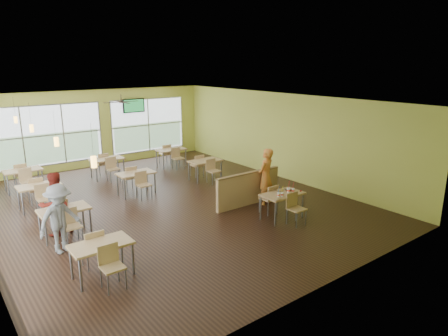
# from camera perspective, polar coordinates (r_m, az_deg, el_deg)

# --- Properties ---
(room) EXTENTS (12.00, 12.04, 3.20)m
(room) POSITION_cam_1_polar(r_m,az_deg,el_deg) (12.17, -8.42, 1.94)
(room) COLOR black
(room) RESTS_ON ground
(window_bays) EXTENTS (9.24, 10.24, 2.38)m
(window_bays) POSITION_cam_1_polar(r_m,az_deg,el_deg) (14.10, -24.10, 2.06)
(window_bays) COLOR white
(window_bays) RESTS_ON room
(main_table) EXTENTS (1.22, 1.52, 0.87)m
(main_table) POSITION_cam_1_polar(r_m,az_deg,el_deg) (11.31, 8.32, -4.18)
(main_table) COLOR tan
(main_table) RESTS_ON floor
(half_wall_divider) EXTENTS (2.40, 0.14, 1.04)m
(half_wall_divider) POSITION_cam_1_polar(r_m,az_deg,el_deg) (12.33, 3.49, -2.93)
(half_wall_divider) COLOR tan
(half_wall_divider) RESTS_ON floor
(dining_tables) EXTENTS (6.92, 8.72, 0.87)m
(dining_tables) POSITION_cam_1_polar(r_m,az_deg,el_deg) (13.48, -15.74, -1.44)
(dining_tables) COLOR tan
(dining_tables) RESTS_ON floor
(pendant_lights) EXTENTS (0.11, 7.31, 0.86)m
(pendant_lights) POSITION_cam_1_polar(r_m,az_deg,el_deg) (11.50, -24.37, 4.35)
(pendant_lights) COLOR #2D2119
(pendant_lights) RESTS_ON ceiling
(ceiling_fan) EXTENTS (1.25, 1.25, 0.29)m
(ceiling_fan) POSITION_cam_1_polar(r_m,az_deg,el_deg) (14.63, -14.47, 9.15)
(ceiling_fan) COLOR #2D2119
(ceiling_fan) RESTS_ON ceiling
(tv_backwall) EXTENTS (1.00, 0.07, 0.60)m
(tv_backwall) POSITION_cam_1_polar(r_m,az_deg,el_deg) (18.04, -12.77, 8.69)
(tv_backwall) COLOR black
(tv_backwall) RESTS_ON wall_back
(man_plaid) EXTENTS (0.75, 0.61, 1.76)m
(man_plaid) POSITION_cam_1_polar(r_m,az_deg,el_deg) (12.36, 5.98, -1.22)
(man_plaid) COLOR #E44B19
(man_plaid) RESTS_ON floor
(patron_maroon) EXTENTS (0.92, 0.79, 1.65)m
(patron_maroon) POSITION_cam_1_polar(r_m,az_deg,el_deg) (11.01, -23.02, -4.74)
(patron_maroon) COLOR maroon
(patron_maroon) RESTS_ON floor
(patron_grey) EXTENTS (1.20, 0.91, 1.65)m
(patron_grey) POSITION_cam_1_polar(r_m,az_deg,el_deg) (9.96, -22.42, -6.71)
(patron_grey) COLOR slate
(patron_grey) RESTS_ON floor
(cup_blue) EXTENTS (0.09, 0.09, 0.33)m
(cup_blue) POSITION_cam_1_polar(r_m,az_deg,el_deg) (10.95, 7.79, -3.78)
(cup_blue) COLOR white
(cup_blue) RESTS_ON main_table
(cup_yellow) EXTENTS (0.09, 0.09, 0.32)m
(cup_yellow) POSITION_cam_1_polar(r_m,az_deg,el_deg) (10.98, 8.29, -3.74)
(cup_yellow) COLOR white
(cup_yellow) RESTS_ON main_table
(cup_red_near) EXTENTS (0.10, 0.10, 0.38)m
(cup_red_near) POSITION_cam_1_polar(r_m,az_deg,el_deg) (11.33, 9.22, -3.14)
(cup_red_near) COLOR white
(cup_red_near) RESTS_ON main_table
(cup_red_far) EXTENTS (0.09, 0.09, 0.34)m
(cup_red_far) POSITION_cam_1_polar(r_m,az_deg,el_deg) (11.35, 9.83, -3.17)
(cup_red_far) COLOR white
(cup_red_far) RESTS_ON main_table
(food_basket) EXTENTS (0.26, 0.26, 0.06)m
(food_basket) POSITION_cam_1_polar(r_m,az_deg,el_deg) (11.58, 9.26, -2.97)
(food_basket) COLOR black
(food_basket) RESTS_ON main_table
(ketchup_cup) EXTENTS (0.06, 0.06, 0.02)m
(ketchup_cup) POSITION_cam_1_polar(r_m,az_deg,el_deg) (11.53, 10.90, -3.22)
(ketchup_cup) COLOR #A20A11
(ketchup_cup) RESTS_ON main_table
(wrapper_left) EXTENTS (0.19, 0.17, 0.04)m
(wrapper_left) POSITION_cam_1_polar(r_m,az_deg,el_deg) (10.76, 7.83, -4.38)
(wrapper_left) COLOR tan
(wrapper_left) RESTS_ON main_table
(wrapper_mid) EXTENTS (0.25, 0.23, 0.05)m
(wrapper_mid) POSITION_cam_1_polar(r_m,az_deg,el_deg) (11.47, 8.00, -3.12)
(wrapper_mid) COLOR tan
(wrapper_mid) RESTS_ON main_table
(wrapper_right) EXTENTS (0.17, 0.16, 0.04)m
(wrapper_right) POSITION_cam_1_polar(r_m,az_deg,el_deg) (11.19, 10.06, -3.72)
(wrapper_right) COLOR tan
(wrapper_right) RESTS_ON main_table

